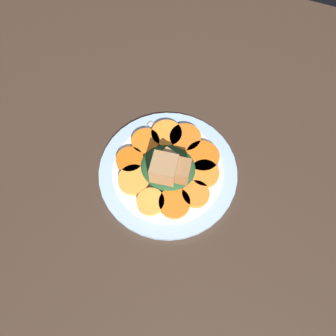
% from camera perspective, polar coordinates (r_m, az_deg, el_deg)
% --- Properties ---
extents(table_slab, '(1.20, 1.20, 0.02)m').
position_cam_1_polar(table_slab, '(0.66, -0.00, -1.15)').
color(table_slab, '#38281E').
rests_on(table_slab, ground).
extents(plate, '(0.27, 0.27, 0.01)m').
position_cam_1_polar(plate, '(0.64, -0.00, -0.60)').
color(plate, '#99B7D1').
rests_on(plate, table_slab).
extents(carrot_slice_0, '(0.06, 0.06, 0.01)m').
position_cam_1_polar(carrot_slice_0, '(0.63, 6.38, -1.01)').
color(carrot_slice_0, orange).
rests_on(carrot_slice_0, plate).
extents(carrot_slice_1, '(0.07, 0.07, 0.01)m').
position_cam_1_polar(carrot_slice_1, '(0.65, 6.01, 1.96)').
color(carrot_slice_1, orange).
rests_on(carrot_slice_1, plate).
extents(carrot_slice_2, '(0.06, 0.06, 0.01)m').
position_cam_1_polar(carrot_slice_2, '(0.67, 3.01, 5.20)').
color(carrot_slice_2, orange).
rests_on(carrot_slice_2, plate).
extents(carrot_slice_3, '(0.06, 0.06, 0.01)m').
position_cam_1_polar(carrot_slice_3, '(0.67, -0.25, 5.91)').
color(carrot_slice_3, orange).
rests_on(carrot_slice_3, plate).
extents(carrot_slice_4, '(0.06, 0.06, 0.01)m').
position_cam_1_polar(carrot_slice_4, '(0.66, -3.95, 4.56)').
color(carrot_slice_4, orange).
rests_on(carrot_slice_4, plate).
extents(carrot_slice_5, '(0.05, 0.05, 0.01)m').
position_cam_1_polar(carrot_slice_5, '(0.65, -6.66, 1.34)').
color(carrot_slice_5, '#D45F12').
rests_on(carrot_slice_5, plate).
extents(carrot_slice_6, '(0.06, 0.06, 0.01)m').
position_cam_1_polar(carrot_slice_6, '(0.63, -5.96, -2.09)').
color(carrot_slice_6, orange).
rests_on(carrot_slice_6, plate).
extents(carrot_slice_7, '(0.05, 0.05, 0.01)m').
position_cam_1_polar(carrot_slice_7, '(0.61, -3.05, -5.90)').
color(carrot_slice_7, orange).
rests_on(carrot_slice_7, plate).
extents(carrot_slice_8, '(0.06, 0.06, 0.01)m').
position_cam_1_polar(carrot_slice_8, '(0.61, 1.12, -6.12)').
color(carrot_slice_8, orange).
rests_on(carrot_slice_8, plate).
extents(carrot_slice_9, '(0.05, 0.05, 0.01)m').
position_cam_1_polar(carrot_slice_9, '(0.61, 4.85, -4.56)').
color(carrot_slice_9, orange).
rests_on(carrot_slice_9, plate).
extents(center_pile, '(0.11, 0.10, 0.07)m').
position_cam_1_polar(center_pile, '(0.61, 0.10, 0.07)').
color(center_pile, '#1E4723').
rests_on(center_pile, plate).
extents(fork, '(0.17, 0.07, 0.00)m').
position_cam_1_polar(fork, '(0.66, 2.67, 3.52)').
color(fork, '#B2B2B7').
rests_on(fork, plate).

